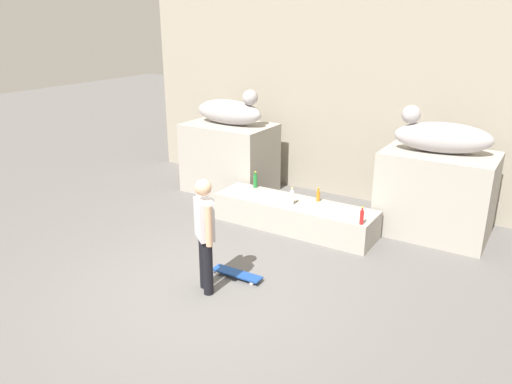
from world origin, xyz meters
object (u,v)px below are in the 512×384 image
at_px(skateboard, 237,274).
at_px(bottle_red, 362,217).
at_px(statue_reclining_right, 441,136).
at_px(statue_reclining_left, 230,111).
at_px(skater, 205,231).
at_px(bottle_orange, 318,196).
at_px(bottle_green, 255,181).
at_px(bottle_clear, 292,197).

height_order(skateboard, bottle_red, bottle_red).
xyz_separation_m(statue_reclining_right, skateboard, (-2.03, -3.19, -1.72)).
xyz_separation_m(statue_reclining_left, skater, (2.14, -3.72, -0.86)).
distance_m(bottle_red, bottle_orange, 1.21).
height_order(statue_reclining_left, bottle_green, statue_reclining_left).
relative_size(statue_reclining_right, bottle_red, 5.51).
xyz_separation_m(skater, bottle_green, (-1.01, 2.91, -0.27)).
bearing_deg(bottle_orange, bottle_green, 178.49).
relative_size(bottle_red, bottle_orange, 1.16).
height_order(bottle_green, bottle_clear, same).
bearing_deg(bottle_green, statue_reclining_right, 14.01).
distance_m(skateboard, bottle_green, 2.73).
xyz_separation_m(statue_reclining_left, bottle_clear, (2.18, -1.25, -1.13)).
height_order(statue_reclining_right, bottle_clear, statue_reclining_right).
bearing_deg(skateboard, skater, 71.32).
distance_m(statue_reclining_left, bottle_red, 4.00).
bearing_deg(bottle_orange, bottle_clear, -128.55).
xyz_separation_m(skater, skateboard, (0.17, 0.52, -0.86)).
relative_size(statue_reclining_right, bottle_green, 5.11).
height_order(statue_reclining_right, bottle_green, statue_reclining_right).
relative_size(statue_reclining_left, bottle_green, 4.93).
relative_size(skater, bottle_clear, 5.11).
bearing_deg(bottle_orange, skater, -97.24).
height_order(skateboard, bottle_clear, bottle_clear).
bearing_deg(bottle_green, bottle_orange, -1.51).
bearing_deg(bottle_clear, skateboard, -86.33).
height_order(statue_reclining_left, bottle_red, statue_reclining_left).
height_order(bottle_orange, bottle_clear, bottle_clear).
distance_m(skater, bottle_clear, 2.49).
height_order(bottle_red, bottle_clear, bottle_clear).
height_order(statue_reclining_right, bottle_orange, statue_reclining_right).
relative_size(bottle_red, bottle_clear, 0.93).
bearing_deg(statue_reclining_left, skateboard, -52.81).
bearing_deg(bottle_green, bottle_clear, -22.88).
relative_size(bottle_orange, bottle_green, 0.80).
bearing_deg(statue_reclining_left, skater, -58.72).
xyz_separation_m(statue_reclining_right, bottle_clear, (-2.15, -1.24, -1.13)).
relative_size(skater, bottle_orange, 6.38).
xyz_separation_m(skateboard, bottle_orange, (0.20, 2.35, 0.55)).
distance_m(bottle_red, bottle_green, 2.51).
relative_size(statue_reclining_left, skateboard, 2.01).
distance_m(statue_reclining_right, bottle_orange, 2.32).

